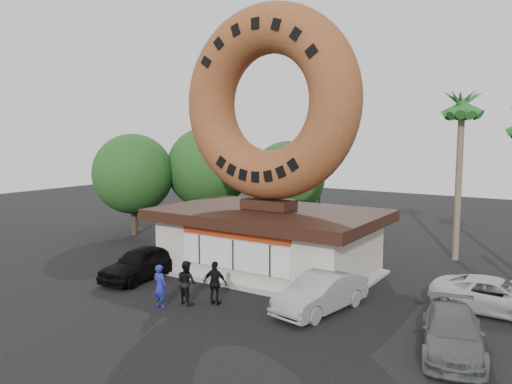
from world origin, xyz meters
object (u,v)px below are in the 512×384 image
Objects in this scene: car_black at (140,263)px; car_silver at (321,293)px; person_right at (215,283)px; person_left at (160,286)px; donut_shop at (268,239)px; street_lamp at (322,172)px; car_grey at (453,333)px; giant_donut at (269,103)px; person_center at (186,282)px; car_white at (497,296)px.

car_black reaches higher than car_silver.
person_right reaches higher than car_silver.
person_left is 0.98× the size of person_right.
street_lamp reaches higher than donut_shop.
person_left is 0.39× the size of car_grey.
giant_donut is 2.09× the size of car_silver.
car_grey is at bearing -6.04° from car_black.
donut_shop is 6.01m from person_center.
car_black is at bearing 164.02° from car_grey.
car_black is 0.92× the size of car_white.
street_lamp is 15.15m from car_black.
car_white is at bearing -0.26° from donut_shop.
car_white is at bearing -162.18° from person_right.
car_black is (-2.82, -14.42, -3.70)m from street_lamp.
donut_shop is 2.42× the size of car_silver.
car_black reaches higher than car_white.
street_lamp is 19.38m from car_grey.
giant_donut reaches higher than car_silver.
person_center is (1.50, -15.96, -3.56)m from street_lamp.
car_grey is (10.03, -4.82, -1.10)m from donut_shop.
street_lamp is 4.35× the size of person_right.
car_white is at bearing -38.72° from street_lamp.
street_lamp reaches higher than person_center.
car_grey is (10.38, 1.13, -0.25)m from person_center.
car_white is at bearing 67.64° from car_grey.
car_black is (-4.32, 1.54, -0.14)m from person_center.
person_right is (1.07, 0.59, -0.00)m from person_center.
donut_shop is at bearing 139.97° from car_grey.
person_right is at bearing -82.34° from donut_shop.
car_grey is (11.88, -14.83, -3.81)m from street_lamp.
street_lamp reaches higher than car_grey.
person_center is 10.45m from car_grey.
car_grey is 4.81m from car_white.
person_left is at bearing 121.32° from car_white.
car_grey is at bearing -1.77° from car_silver.
person_center is (-0.35, -5.94, -0.84)m from donut_shop.
car_grey is at bearing 172.87° from car_white.
person_left reaches higher than car_silver.
person_left is at bearing -140.19° from car_silver.
car_white is at bearing 11.39° from car_black.
street_lamp is 1.61× the size of car_white.
giant_donut is at bearing -92.56° from person_right.
street_lamp is (-1.86, 10.00, -4.16)m from giant_donut.
person_left is at bearing 176.36° from car_grey.
person_left is 6.55m from car_silver.
person_center is at bearing -145.76° from car_silver.
car_black is at bearing -136.62° from giant_donut.
car_black is at bearing -136.72° from donut_shop.
donut_shop is at bearing -90.00° from giant_donut.
giant_donut is 13.33m from car_white.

